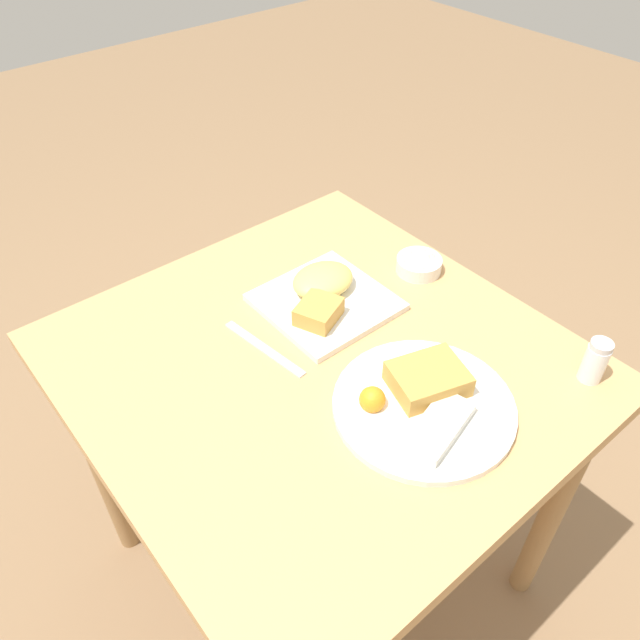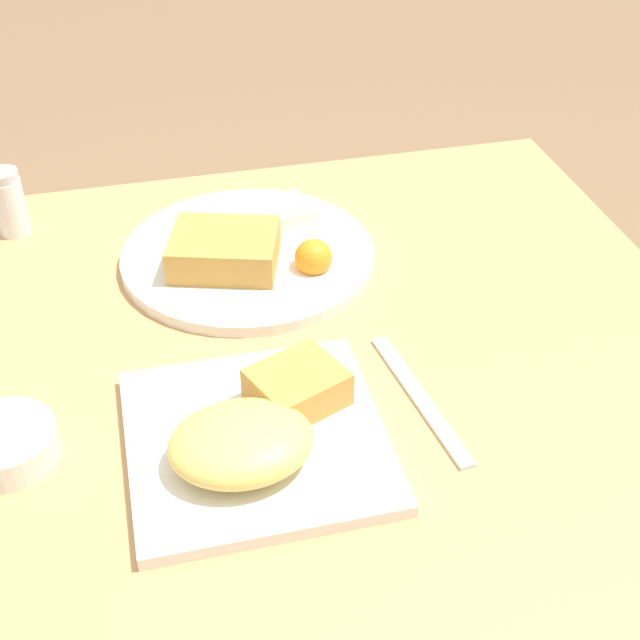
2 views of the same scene
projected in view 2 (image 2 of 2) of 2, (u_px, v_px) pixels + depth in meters
The scene contains 6 objects.
dining_table at pixel (335, 425), 0.99m from camera, with size 0.82×0.85×0.75m.
plate_square_near at pixel (256, 434), 0.80m from camera, with size 0.23×0.23×0.06m.
plate_oval_far at pixel (246, 251), 1.06m from camera, with size 0.30×0.30×0.05m.
sauce_ramekin at pixel (5, 443), 0.80m from camera, with size 0.09×0.09×0.03m.
salt_shaker at pixel (10, 206), 1.10m from camera, with size 0.04×0.04×0.08m.
butter_knife at pixel (420, 398), 0.87m from camera, with size 0.04×0.20×0.00m.
Camera 2 is at (-0.19, -0.69, 1.34)m, focal length 50.00 mm.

